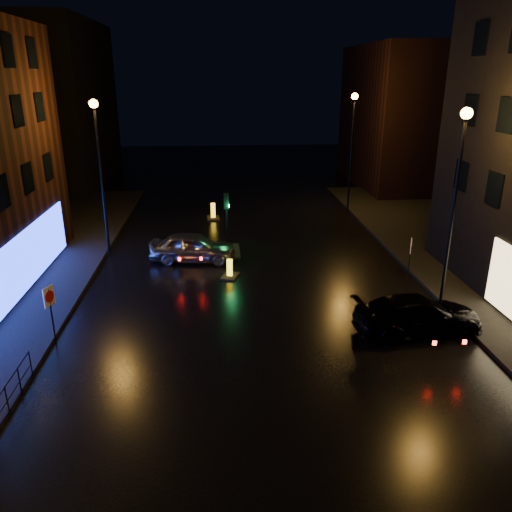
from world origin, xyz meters
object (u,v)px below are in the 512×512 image
(bollard_far, at_px, (213,215))
(road_sign_left, at_px, (50,301))
(traffic_signal, at_px, (227,244))
(road_sign_right, at_px, (411,249))
(dark_sedan, at_px, (418,315))
(bollard_near, at_px, (230,273))
(silver_hatchback, at_px, (193,247))

(bollard_far, distance_m, road_sign_left, 17.94)
(traffic_signal, bearing_deg, road_sign_right, -27.65)
(traffic_signal, distance_m, bollard_far, 7.19)
(traffic_signal, xyz_separation_m, dark_sedan, (7.20, -9.94, 0.23))
(dark_sedan, xyz_separation_m, bollard_near, (-7.16, 6.21, -0.53))
(road_sign_left, bearing_deg, bollard_near, 63.34)
(silver_hatchback, xyz_separation_m, bollard_near, (1.91, -2.51, -0.57))
(dark_sedan, height_order, bollard_far, dark_sedan)
(road_sign_left, relative_size, road_sign_right, 1.12)
(bollard_far, height_order, road_sign_left, road_sign_left)
(road_sign_right, bearing_deg, dark_sedan, 95.26)
(dark_sedan, relative_size, road_sign_left, 2.18)
(silver_hatchback, bearing_deg, road_sign_left, 156.38)
(traffic_signal, height_order, bollard_far, traffic_signal)
(traffic_signal, relative_size, road_sign_right, 1.67)
(silver_hatchback, distance_m, dark_sedan, 12.58)
(traffic_signal, relative_size, road_sign_left, 1.50)
(road_sign_left, distance_m, road_sign_right, 16.34)
(bollard_near, height_order, road_sign_left, road_sign_left)
(silver_hatchback, bearing_deg, road_sign_right, -101.75)
(bollard_near, bearing_deg, dark_sedan, -22.10)
(bollard_far, xyz_separation_m, road_sign_right, (9.64, -11.76, 1.30))
(dark_sedan, distance_m, bollard_near, 9.49)
(dark_sedan, relative_size, bollard_far, 3.78)
(road_sign_right, bearing_deg, bollard_far, -28.43)
(traffic_signal, distance_m, road_sign_left, 11.89)
(bollard_far, bearing_deg, silver_hatchback, -100.94)
(silver_hatchback, bearing_deg, dark_sedan, -127.99)
(bollard_near, distance_m, road_sign_left, 9.16)
(bollard_near, height_order, road_sign_right, road_sign_right)
(bollard_near, xyz_separation_m, road_sign_right, (8.79, -0.89, 1.34))
(bollard_near, relative_size, bollard_far, 0.94)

